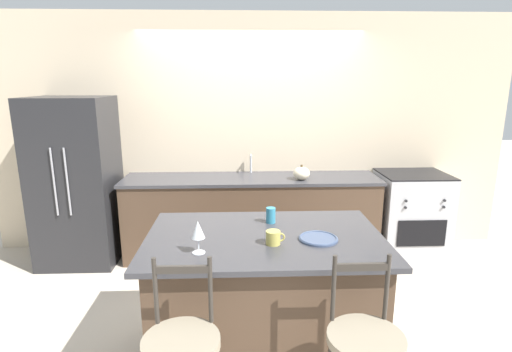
{
  "coord_description": "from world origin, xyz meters",
  "views": [
    {
      "loc": [
        -0.12,
        -3.94,
        1.97
      ],
      "look_at": [
        0.02,
        -0.53,
        1.14
      ],
      "focal_mm": 28.0,
      "sensor_mm": 36.0,
      "label": 1
    }
  ],
  "objects_px": {
    "refrigerator": "(77,181)",
    "tumbler_cup": "(271,215)",
    "wine_glass": "(198,230)",
    "coffee_mug": "(273,238)",
    "pumpkin_decoration": "(301,173)",
    "oven_range": "(410,213)",
    "dinner_plate": "(318,238)"
  },
  "relations": [
    {
      "from": "pumpkin_decoration",
      "to": "refrigerator",
      "type": "bearing_deg",
      "value": 178.22
    },
    {
      "from": "dinner_plate",
      "to": "oven_range",
      "type": "bearing_deg",
      "value": 52.04
    },
    {
      "from": "coffee_mug",
      "to": "pumpkin_decoration",
      "type": "distance_m",
      "value": 1.85
    },
    {
      "from": "refrigerator",
      "to": "wine_glass",
      "type": "height_order",
      "value": "refrigerator"
    },
    {
      "from": "refrigerator",
      "to": "coffee_mug",
      "type": "height_order",
      "value": "refrigerator"
    },
    {
      "from": "wine_glass",
      "to": "oven_range",
      "type": "bearing_deg",
      "value": 42.5
    },
    {
      "from": "oven_range",
      "to": "tumbler_cup",
      "type": "height_order",
      "value": "tumbler_cup"
    },
    {
      "from": "refrigerator",
      "to": "oven_range",
      "type": "distance_m",
      "value": 3.75
    },
    {
      "from": "wine_glass",
      "to": "dinner_plate",
      "type": "bearing_deg",
      "value": 12.87
    },
    {
      "from": "coffee_mug",
      "to": "refrigerator",
      "type": "bearing_deg",
      "value": 136.6
    },
    {
      "from": "oven_range",
      "to": "pumpkin_decoration",
      "type": "relative_size",
      "value": 5.27
    },
    {
      "from": "oven_range",
      "to": "wine_glass",
      "type": "bearing_deg",
      "value": -137.5
    },
    {
      "from": "wine_glass",
      "to": "tumbler_cup",
      "type": "xyz_separation_m",
      "value": [
        0.48,
        0.51,
        -0.09
      ]
    },
    {
      "from": "oven_range",
      "to": "tumbler_cup",
      "type": "xyz_separation_m",
      "value": [
        -1.74,
        -1.52,
        0.53
      ]
    },
    {
      "from": "oven_range",
      "to": "dinner_plate",
      "type": "xyz_separation_m",
      "value": [
        -1.45,
        -1.85,
        0.48
      ]
    },
    {
      "from": "dinner_plate",
      "to": "wine_glass",
      "type": "xyz_separation_m",
      "value": [
        -0.77,
        -0.18,
        0.14
      ]
    },
    {
      "from": "oven_range",
      "to": "coffee_mug",
      "type": "relative_size",
      "value": 7.62
    },
    {
      "from": "oven_range",
      "to": "coffee_mug",
      "type": "bearing_deg",
      "value": -132.41
    },
    {
      "from": "oven_range",
      "to": "refrigerator",
      "type": "bearing_deg",
      "value": -179.3
    },
    {
      "from": "wine_glass",
      "to": "tumbler_cup",
      "type": "distance_m",
      "value": 0.7
    },
    {
      "from": "coffee_mug",
      "to": "tumbler_cup",
      "type": "xyz_separation_m",
      "value": [
        0.01,
        0.39,
        0.01
      ]
    },
    {
      "from": "oven_range",
      "to": "wine_glass",
      "type": "distance_m",
      "value": 3.07
    },
    {
      "from": "oven_range",
      "to": "wine_glass",
      "type": "relative_size",
      "value": 4.59
    },
    {
      "from": "refrigerator",
      "to": "wine_glass",
      "type": "xyz_separation_m",
      "value": [
        1.51,
        -1.98,
        0.19
      ]
    },
    {
      "from": "refrigerator",
      "to": "dinner_plate",
      "type": "xyz_separation_m",
      "value": [
        2.28,
        -1.81,
        0.05
      ]
    },
    {
      "from": "tumbler_cup",
      "to": "pumpkin_decoration",
      "type": "distance_m",
      "value": 1.47
    },
    {
      "from": "wine_glass",
      "to": "pumpkin_decoration",
      "type": "height_order",
      "value": "wine_glass"
    },
    {
      "from": "refrigerator",
      "to": "tumbler_cup",
      "type": "distance_m",
      "value": 2.48
    },
    {
      "from": "refrigerator",
      "to": "pumpkin_decoration",
      "type": "relative_size",
      "value": 10.04
    },
    {
      "from": "coffee_mug",
      "to": "pumpkin_decoration",
      "type": "bearing_deg",
      "value": 75.84
    },
    {
      "from": "refrigerator",
      "to": "tumbler_cup",
      "type": "xyz_separation_m",
      "value": [
        1.99,
        -1.47,
        0.1
      ]
    },
    {
      "from": "wine_glass",
      "to": "tumbler_cup",
      "type": "bearing_deg",
      "value": 46.76
    }
  ]
}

